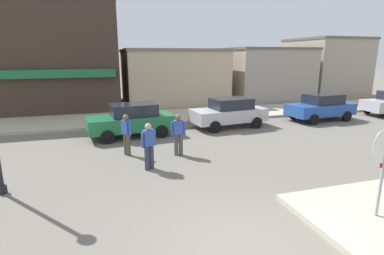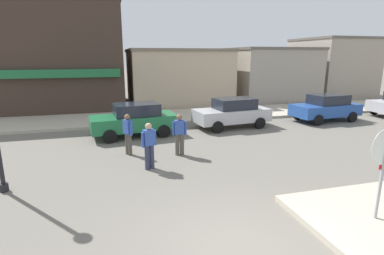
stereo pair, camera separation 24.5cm
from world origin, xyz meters
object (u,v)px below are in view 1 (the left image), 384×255
Objects in this scene: parked_car_third at (321,107)px; pedestrian_kerb_side at (178,134)px; pedestrian_crossing_near at (149,145)px; parked_car_second at (229,112)px; stop_sign at (384,160)px; pedestrian_crossing_far at (126,134)px; parked_car_nearest at (132,120)px.

parked_car_third is 2.57× the size of pedestrian_kerb_side.
parked_car_third is at bearing 24.39° from pedestrian_crossing_near.
parked_car_second is at bearing 44.27° from pedestrian_crossing_near.
stop_sign is at bearing -61.47° from pedestrian_kerb_side.
pedestrian_crossing_near is at bearing 133.56° from stop_sign.
pedestrian_kerb_side is at bearing 118.53° from stop_sign.
stop_sign is 1.43× the size of pedestrian_crossing_far.
pedestrian_crossing_near is (-4.55, 4.79, -0.65)m from stop_sign.
parked_car_nearest and parked_car_third have the same top height.
parked_car_nearest is 3.68m from pedestrian_kerb_side.
pedestrian_crossing_near is at bearing -71.34° from pedestrian_crossing_far.
parked_car_nearest is at bearing -177.71° from parked_car_third.
parked_car_second is (5.20, 0.41, 0.00)m from parked_car_nearest.
pedestrian_kerb_side is at bearing -67.10° from parked_car_nearest.
pedestrian_kerb_side is (-9.70, -3.83, 0.06)m from parked_car_third.
parked_car_second is 6.52m from pedestrian_crossing_far.
parked_car_third is 12.06m from pedestrian_crossing_far.
parked_car_second is 2.59× the size of pedestrian_kerb_side.
parked_car_third is at bearing 15.65° from pedestrian_crossing_far.
parked_car_nearest is 2.59× the size of pedestrian_crossing_near.
pedestrian_crossing_far is at bearing -150.47° from parked_car_second.
stop_sign is 1.43× the size of pedestrian_crossing_near.
stop_sign is at bearing -63.45° from parked_car_nearest.
parked_car_third is at bearing 2.29° from parked_car_nearest.
parked_car_third is at bearing 0.38° from parked_car_second.
parked_car_nearest is at bearing 116.55° from stop_sign.
stop_sign reaches higher than parked_car_nearest.
parked_car_second is 5.35m from pedestrian_kerb_side.
pedestrian_crossing_near reaches higher than parked_car_nearest.
stop_sign is at bearing -51.79° from pedestrian_crossing_far.
pedestrian_crossing_near is at bearing -138.48° from pedestrian_kerb_side.
parked_car_nearest is 2.59× the size of pedestrian_crossing_far.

